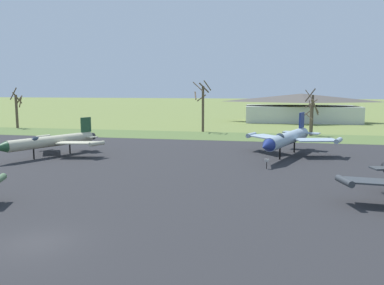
{
  "coord_description": "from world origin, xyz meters",
  "views": [
    {
      "loc": [
        12.3,
        -18.32,
        8.35
      ],
      "look_at": [
        4.43,
        20.25,
        2.91
      ],
      "focal_mm": 37.01,
      "sensor_mm": 36.0,
      "label": 1
    }
  ],
  "objects": [
    {
      "name": "ground_plane",
      "position": [
        0.0,
        0.0,
        0.0
      ],
      "size": [
        600.0,
        600.0,
        0.0
      ],
      "primitive_type": "plane",
      "color": "olive"
    },
    {
      "name": "info_placard_front_left",
      "position": [
        11.84,
        22.55,
        0.68
      ],
      "size": [
        0.47,
        0.27,
        1.1
      ],
      "color": "black",
      "rests_on": "ground"
    },
    {
      "name": "jet_fighter_front_left",
      "position": [
        14.11,
        30.83,
        2.25
      ],
      "size": [
        11.88,
        15.75,
        5.06
      ],
      "color": "#8EA3B2",
      "rests_on": "ground"
    },
    {
      "name": "bare_tree_far_left",
      "position": [
        -39.81,
        54.98,
        4.15
      ],
      "size": [
        2.46,
        2.7,
        8.45
      ],
      "color": "brown",
      "rests_on": "ground"
    },
    {
      "name": "bare_tree_right_of_center",
      "position": [
        19.04,
        53.93,
        4.11
      ],
      "size": [
        1.93,
        2.68,
        8.3
      ],
      "color": "#42382D",
      "rests_on": "ground"
    },
    {
      "name": "bare_tree_left_of_center",
      "position": [
        -0.81,
        55.81,
        5.23
      ],
      "size": [
        3.46,
        3.24,
        9.77
      ],
      "color": "brown",
      "rests_on": "ground"
    },
    {
      "name": "bare_tree_center",
      "position": [
        18.89,
        53.07,
        3.32
      ],
      "size": [
        3.03,
        3.03,
        6.42
      ],
      "color": "brown",
      "rests_on": "ground"
    },
    {
      "name": "visitor_building",
      "position": [
        19.18,
        82.87,
        3.41
      ],
      "size": [
        28.79,
        14.14,
        6.97
      ],
      "color": "beige",
      "rests_on": "ground"
    },
    {
      "name": "jet_fighter_front_right",
      "position": [
        -14.08,
        24.85,
        1.93
      ],
      "size": [
        11.3,
        13.2,
        4.51
      ],
      "color": "#B7B293",
      "rests_on": "ground"
    },
    {
      "name": "grass_verge_strip",
      "position": [
        0.0,
        49.5,
        0.03
      ],
      "size": [
        150.97,
        12.0,
        0.06
      ],
      "primitive_type": "cube",
      "color": "#536936",
      "rests_on": "ground"
    },
    {
      "name": "asphalt_apron",
      "position": [
        0.0,
        16.31,
        0.03
      ],
      "size": [
        90.97,
        54.38,
        0.05
      ],
      "primitive_type": "cube",
      "color": "#28282B",
      "rests_on": "ground"
    }
  ]
}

